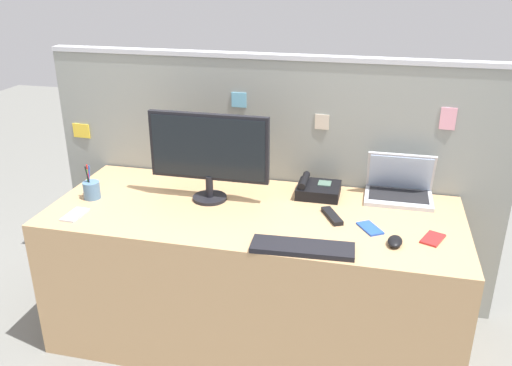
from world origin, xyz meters
The scene contains 13 objects.
ground_plane centered at (0.00, 0.00, 0.00)m, with size 10.00×10.00×0.00m, color slate.
desk centered at (0.00, 0.00, 0.35)m, with size 1.94×0.78×0.71m, color tan.
cubicle_divider centered at (0.00, 0.43, 0.69)m, with size 2.43×0.08×1.37m.
desktop_monitor centered at (-0.24, 0.08, 0.96)m, with size 0.59×0.17×0.43m.
laptop centered at (0.67, 0.31, 0.77)m, with size 0.32×0.23×0.23m.
desk_phone centered at (0.27, 0.24, 0.74)m, with size 0.21×0.19×0.09m.
keyboard_main centered at (0.28, -0.32, 0.72)m, with size 0.42×0.13×0.02m, color black.
computer_mouse_right_hand centered at (0.65, -0.19, 0.72)m, with size 0.06×0.10×0.03m, color black.
pen_cup centered at (-0.81, -0.05, 0.75)m, with size 0.08×0.08×0.18m.
cell_phone_red_case centered at (0.80, -0.10, 0.71)m, with size 0.07×0.12×0.01m, color #B22323.
cell_phone_blue_case centered at (0.54, -0.07, 0.71)m, with size 0.07×0.13×0.01m, color blue.
cell_phone_silver_slab centered at (-0.79, -0.24, 0.71)m, with size 0.07×0.14×0.01m, color #B7BAC1.
tv_remote centered at (0.37, 0.01, 0.72)m, with size 0.04×0.17×0.02m, color black.
Camera 1 is at (0.53, -2.20, 1.79)m, focal length 37.24 mm.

